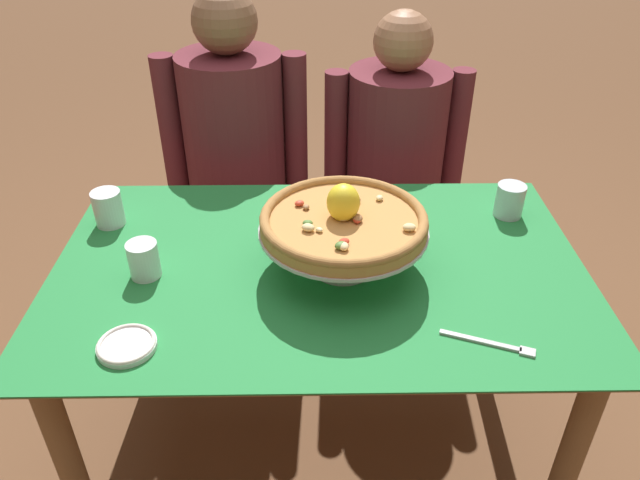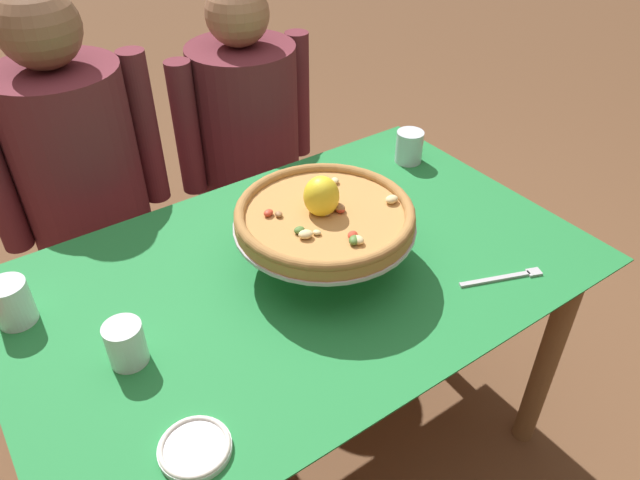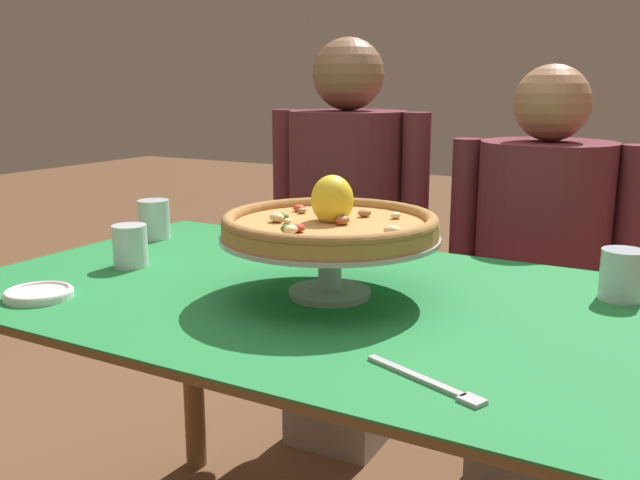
# 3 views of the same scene
# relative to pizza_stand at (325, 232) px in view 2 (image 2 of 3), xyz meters

# --- Properties ---
(ground_plane) EXTENTS (14.00, 14.00, 0.00)m
(ground_plane) POSITION_rel_pizza_stand_xyz_m (-0.06, 0.01, -0.80)
(ground_plane) COLOR brown
(dining_table) EXTENTS (1.32, 0.84, 0.71)m
(dining_table) POSITION_rel_pizza_stand_xyz_m (-0.06, 0.01, -0.19)
(dining_table) COLOR olive
(dining_table) RESTS_ON ground
(pizza_stand) EXTENTS (0.41, 0.41, 0.12)m
(pizza_stand) POSITION_rel_pizza_stand_xyz_m (0.00, 0.00, 0.00)
(pizza_stand) COLOR #B7B7C1
(pizza_stand) RESTS_ON dining_table
(pizza) EXTENTS (0.40, 0.40, 0.11)m
(pizza) POSITION_rel_pizza_stand_xyz_m (-0.00, 0.00, 0.05)
(pizza) COLOR #BC8447
(pizza) RESTS_ON pizza_stand
(water_glass_back_right) EXTENTS (0.08, 0.08, 0.09)m
(water_glass_back_right) POSITION_rel_pizza_stand_xyz_m (0.48, 0.24, -0.05)
(water_glass_back_right) COLOR silver
(water_glass_back_right) RESTS_ON dining_table
(water_glass_back_left) EXTENTS (0.08, 0.08, 0.10)m
(water_glass_back_left) POSITION_rel_pizza_stand_xyz_m (-0.63, 0.21, -0.05)
(water_glass_back_left) COLOR white
(water_glass_back_left) RESTS_ON dining_table
(water_glass_side_left) EXTENTS (0.07, 0.07, 0.09)m
(water_glass_side_left) POSITION_rel_pizza_stand_xyz_m (-0.48, -0.02, -0.05)
(water_glass_side_left) COLOR white
(water_glass_side_left) RESTS_ON dining_table
(side_plate) EXTENTS (0.12, 0.12, 0.02)m
(side_plate) POSITION_rel_pizza_stand_xyz_m (-0.46, -0.28, -0.08)
(side_plate) COLOR white
(side_plate) RESTS_ON dining_table
(dinner_fork) EXTENTS (0.19, 0.09, 0.01)m
(dinner_fork) POSITION_rel_pizza_stand_xyz_m (0.30, -0.28, -0.09)
(dinner_fork) COLOR #B7B7C1
(dinner_fork) RESTS_ON dining_table
(diner_left) EXTENTS (0.51, 0.36, 1.23)m
(diner_left) POSITION_rel_pizza_stand_xyz_m (-0.34, 0.73, -0.20)
(diner_left) COLOR gray
(diner_left) RESTS_ON ground
(diner_right) EXTENTS (0.51, 0.36, 1.15)m
(diner_right) POSITION_rel_pizza_stand_xyz_m (0.23, 0.77, -0.24)
(diner_right) COLOR gray
(diner_right) RESTS_ON ground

